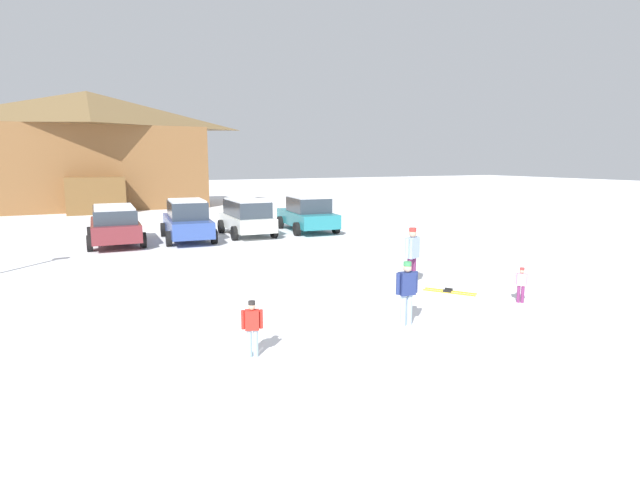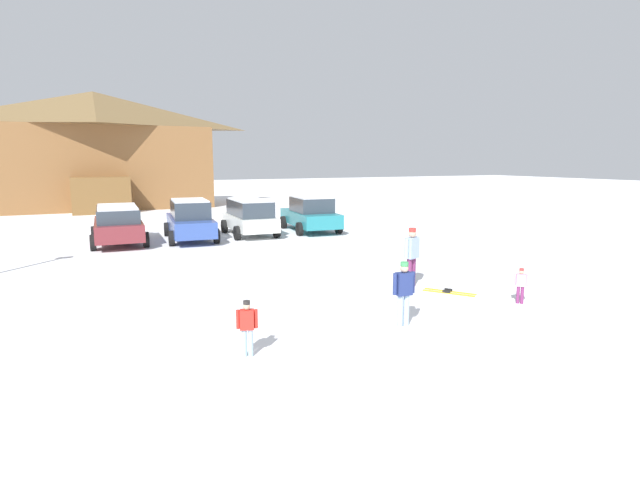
{
  "view_description": "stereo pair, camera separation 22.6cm",
  "coord_description": "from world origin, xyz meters",
  "px_view_note": "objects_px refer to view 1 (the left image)",
  "views": [
    {
      "loc": [
        -5.6,
        -6.54,
        3.55
      ],
      "look_at": [
        0.93,
        6.77,
        1.15
      ],
      "focal_mm": 28.0,
      "sensor_mm": 36.0,
      "label": 1
    },
    {
      "loc": [
        -5.4,
        -6.64,
        3.55
      ],
      "look_at": [
        0.93,
        6.77,
        1.15
      ],
      "focal_mm": 28.0,
      "sensor_mm": 36.0,
      "label": 2
    }
  ],
  "objects_px": {
    "skier_child_in_red_jacket": "(252,325)",
    "skier_adult_in_blue_parka": "(412,253)",
    "ski_lodge": "(90,150)",
    "parked_teal_hatchback": "(307,214)",
    "pair_of_skis": "(449,291)",
    "skier_child_in_pink_snowsuit": "(521,283)",
    "skier_teen_in_navy_coat": "(407,290)",
    "parked_maroon_van": "(115,224)",
    "parked_blue_hatchback": "(187,220)",
    "parked_white_suv": "(247,216)"
  },
  "relations": [
    {
      "from": "parked_maroon_van",
      "to": "parked_teal_hatchback",
      "type": "distance_m",
      "value": 8.93
    },
    {
      "from": "skier_child_in_red_jacket",
      "to": "skier_adult_in_blue_parka",
      "type": "distance_m",
      "value": 6.38
    },
    {
      "from": "parked_maroon_van",
      "to": "skier_teen_in_navy_coat",
      "type": "bearing_deg",
      "value": -70.95
    },
    {
      "from": "parked_teal_hatchback",
      "to": "skier_child_in_red_jacket",
      "type": "height_order",
      "value": "parked_teal_hatchback"
    },
    {
      "from": "parked_maroon_van",
      "to": "pair_of_skis",
      "type": "relative_size",
      "value": 3.45
    },
    {
      "from": "ski_lodge",
      "to": "pair_of_skis",
      "type": "xyz_separation_m",
      "value": [
        7.71,
        -30.15,
        -4.23
      ]
    },
    {
      "from": "ski_lodge",
      "to": "skier_child_in_pink_snowsuit",
      "type": "height_order",
      "value": "ski_lodge"
    },
    {
      "from": "skier_adult_in_blue_parka",
      "to": "parked_teal_hatchback",
      "type": "bearing_deg",
      "value": 80.13
    },
    {
      "from": "ski_lodge",
      "to": "skier_teen_in_navy_coat",
      "type": "relative_size",
      "value": 11.45
    },
    {
      "from": "parked_maroon_van",
      "to": "skier_adult_in_blue_parka",
      "type": "relative_size",
      "value": 2.67
    },
    {
      "from": "skier_child_in_pink_snowsuit",
      "to": "skier_adult_in_blue_parka",
      "type": "bearing_deg",
      "value": 120.11
    },
    {
      "from": "skier_child_in_red_jacket",
      "to": "pair_of_skis",
      "type": "xyz_separation_m",
      "value": [
        6.21,
        1.93,
        -0.57
      ]
    },
    {
      "from": "parked_white_suv",
      "to": "parked_blue_hatchback",
      "type": "bearing_deg",
      "value": -176.03
    },
    {
      "from": "pair_of_skis",
      "to": "skier_teen_in_navy_coat",
      "type": "bearing_deg",
      "value": -147.02
    },
    {
      "from": "pair_of_skis",
      "to": "skier_adult_in_blue_parka",
      "type": "bearing_deg",
      "value": 118.98
    },
    {
      "from": "skier_adult_in_blue_parka",
      "to": "skier_teen_in_navy_coat",
      "type": "xyz_separation_m",
      "value": [
        -2.14,
        -2.72,
        -0.15
      ]
    },
    {
      "from": "parked_maroon_van",
      "to": "skier_child_in_pink_snowsuit",
      "type": "relative_size",
      "value": 4.99
    },
    {
      "from": "ski_lodge",
      "to": "parked_maroon_van",
      "type": "xyz_separation_m",
      "value": [
        0.2,
        -17.93,
        -3.37
      ]
    },
    {
      "from": "ski_lodge",
      "to": "skier_child_in_red_jacket",
      "type": "distance_m",
      "value": 32.32
    },
    {
      "from": "skier_adult_in_blue_parka",
      "to": "skier_teen_in_navy_coat",
      "type": "bearing_deg",
      "value": -128.23
    },
    {
      "from": "parked_white_suv",
      "to": "skier_child_in_pink_snowsuit",
      "type": "height_order",
      "value": "parked_white_suv"
    },
    {
      "from": "ski_lodge",
      "to": "pair_of_skis",
      "type": "relative_size",
      "value": 12.47
    },
    {
      "from": "skier_adult_in_blue_parka",
      "to": "skier_child_in_pink_snowsuit",
      "type": "xyz_separation_m",
      "value": [
        1.47,
        -2.54,
        -0.44
      ]
    },
    {
      "from": "skier_child_in_pink_snowsuit",
      "to": "parked_blue_hatchback",
      "type": "bearing_deg",
      "value": 111.91
    },
    {
      "from": "skier_child_in_pink_snowsuit",
      "to": "skier_teen_in_navy_coat",
      "type": "xyz_separation_m",
      "value": [
        -3.62,
        -0.18,
        0.29
      ]
    },
    {
      "from": "parked_blue_hatchback",
      "to": "pair_of_skis",
      "type": "relative_size",
      "value": 3.72
    },
    {
      "from": "parked_maroon_van",
      "to": "parked_blue_hatchback",
      "type": "relative_size",
      "value": 0.93
    },
    {
      "from": "ski_lodge",
      "to": "parked_blue_hatchback",
      "type": "xyz_separation_m",
      "value": [
        3.17,
        -18.11,
        -3.35
      ]
    },
    {
      "from": "skier_adult_in_blue_parka",
      "to": "pair_of_skis",
      "type": "xyz_separation_m",
      "value": [
        0.54,
        -0.98,
        -0.92
      ]
    },
    {
      "from": "parked_teal_hatchback",
      "to": "parked_white_suv",
      "type": "bearing_deg",
      "value": -179.68
    },
    {
      "from": "ski_lodge",
      "to": "parked_blue_hatchback",
      "type": "relative_size",
      "value": 3.35
    },
    {
      "from": "parked_blue_hatchback",
      "to": "parked_white_suv",
      "type": "xyz_separation_m",
      "value": [
        2.8,
        0.19,
        0.02
      ]
    },
    {
      "from": "parked_blue_hatchback",
      "to": "skier_adult_in_blue_parka",
      "type": "bearing_deg",
      "value": -70.13
    },
    {
      "from": "ski_lodge",
      "to": "skier_child_in_pink_snowsuit",
      "type": "distance_m",
      "value": 33.08
    },
    {
      "from": "parked_teal_hatchback",
      "to": "pair_of_skis",
      "type": "distance_m",
      "value": 12.36
    },
    {
      "from": "parked_maroon_van",
      "to": "pair_of_skis",
      "type": "xyz_separation_m",
      "value": [
        7.51,
        -12.22,
        -0.86
      ]
    },
    {
      "from": "parked_white_suv",
      "to": "skier_child_in_red_jacket",
      "type": "bearing_deg",
      "value": -107.51
    },
    {
      "from": "skier_child_in_pink_snowsuit",
      "to": "skier_child_in_red_jacket",
      "type": "bearing_deg",
      "value": -177.04
    },
    {
      "from": "skier_adult_in_blue_parka",
      "to": "pair_of_skis",
      "type": "height_order",
      "value": "skier_adult_in_blue_parka"
    },
    {
      "from": "skier_child_in_pink_snowsuit",
      "to": "parked_teal_hatchback",
      "type": "bearing_deg",
      "value": 87.98
    },
    {
      "from": "parked_maroon_van",
      "to": "parked_white_suv",
      "type": "relative_size",
      "value": 1.09
    },
    {
      "from": "skier_teen_in_navy_coat",
      "to": "ski_lodge",
      "type": "bearing_deg",
      "value": 98.95
    },
    {
      "from": "parked_blue_hatchback",
      "to": "parked_teal_hatchback",
      "type": "xyz_separation_m",
      "value": [
        5.96,
        0.21,
        -0.02
      ]
    },
    {
      "from": "skier_child_in_pink_snowsuit",
      "to": "pair_of_skis",
      "type": "height_order",
      "value": "skier_child_in_pink_snowsuit"
    },
    {
      "from": "ski_lodge",
      "to": "skier_adult_in_blue_parka",
      "type": "distance_m",
      "value": 30.22
    },
    {
      "from": "parked_maroon_van",
      "to": "parked_white_suv",
      "type": "bearing_deg",
      "value": 0.1
    },
    {
      "from": "ski_lodge",
      "to": "skier_child_in_red_jacket",
      "type": "bearing_deg",
      "value": -87.32
    },
    {
      "from": "parked_blue_hatchback",
      "to": "parked_teal_hatchback",
      "type": "height_order",
      "value": "parked_blue_hatchback"
    },
    {
      "from": "skier_teen_in_navy_coat",
      "to": "parked_blue_hatchback",
      "type": "bearing_deg",
      "value": 97.66
    },
    {
      "from": "skier_adult_in_blue_parka",
      "to": "skier_teen_in_navy_coat",
      "type": "distance_m",
      "value": 3.47
    }
  ]
}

